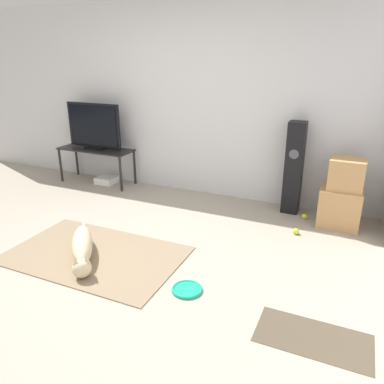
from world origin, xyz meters
name	(u,v)px	position (x,y,z in m)	size (l,w,h in m)	color
ground_plane	(102,255)	(0.00, 0.00, 0.00)	(12.00, 12.00, 0.00)	#9E9384
wall_back	(189,101)	(0.00, 2.10, 1.27)	(8.00, 0.06, 2.55)	silver
area_rug	(95,255)	(-0.07, -0.02, 0.01)	(1.71, 1.07, 0.01)	#847056
dog	(82,247)	(-0.14, -0.11, 0.12)	(0.73, 0.89, 0.22)	beige
frisbee	(187,289)	(1.01, -0.19, 0.01)	(0.26, 0.26, 0.03)	#199E7A
cardboard_box_lower	(340,207)	(2.08, 1.69, 0.23)	(0.45, 0.39, 0.45)	tan
cardboard_box_upper	(347,174)	(2.10, 1.69, 0.63)	(0.37, 0.32, 0.35)	tan
floor_speaker	(294,168)	(1.49, 1.89, 0.57)	(0.20, 0.21, 1.14)	black
tv_stand	(96,153)	(-1.42, 1.81, 0.47)	(1.16, 0.43, 0.53)	black
tv	(94,127)	(-1.42, 1.82, 0.86)	(0.89, 0.20, 0.67)	black
tennis_ball_by_boxes	(296,231)	(1.67, 1.26, 0.03)	(0.07, 0.07, 0.07)	#C6E033
tennis_ball_near_speaker	(304,216)	(1.70, 1.71, 0.03)	(0.07, 0.07, 0.07)	#C6E033
game_console	(107,180)	(-1.28, 1.84, 0.05)	(0.28, 0.27, 0.10)	white
door_mat	(313,338)	(2.06, -0.33, 0.00)	(0.79, 0.41, 0.01)	#4C4233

